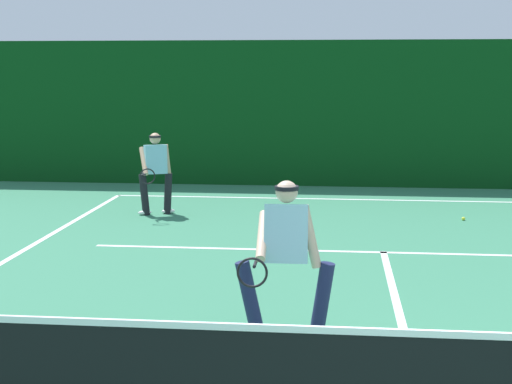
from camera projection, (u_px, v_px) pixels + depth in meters
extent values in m
cube|color=white|center=(370.00, 200.00, 16.20)|extent=(10.94, 0.10, 0.01)
cube|color=white|center=(384.00, 252.00, 11.55)|extent=(8.92, 0.10, 0.01)
cube|color=white|center=(401.00, 319.00, 8.49)|extent=(0.10, 6.40, 0.01)
cube|color=white|center=(444.00, 334.00, 5.19)|extent=(11.80, 0.03, 0.05)
cylinder|color=#1E234C|center=(321.00, 303.00, 7.69)|extent=(0.27, 0.15, 0.84)
cylinder|color=#1E234C|center=(251.00, 301.00, 7.75)|extent=(0.32, 0.16, 0.84)
ellipsoid|color=white|center=(321.00, 338.00, 7.75)|extent=(0.26, 0.12, 0.09)
ellipsoid|color=white|center=(251.00, 336.00, 7.81)|extent=(0.26, 0.12, 0.09)
cube|color=#9EDBEA|center=(286.00, 233.00, 7.61)|extent=(0.44, 0.34, 0.62)
cylinder|color=beige|center=(310.00, 236.00, 7.59)|extent=(0.24, 0.10, 0.64)
cylinder|color=beige|center=(262.00, 236.00, 7.63)|extent=(0.11, 0.59, 0.43)
sphere|color=beige|center=(287.00, 192.00, 7.54)|extent=(0.22, 0.22, 0.22)
cylinder|color=black|center=(287.00, 188.00, 7.53)|extent=(0.25, 0.25, 0.04)
cylinder|color=black|center=(255.00, 263.00, 7.42)|extent=(0.04, 0.26, 0.03)
torus|color=black|center=(252.00, 273.00, 7.09)|extent=(0.29, 0.03, 0.29)
cylinder|color=black|center=(168.00, 193.00, 14.61)|extent=(0.22, 0.20, 0.79)
cylinder|color=black|center=(144.00, 195.00, 14.46)|extent=(0.24, 0.21, 0.79)
ellipsoid|color=white|center=(168.00, 211.00, 14.66)|extent=(0.28, 0.21, 0.09)
ellipsoid|color=white|center=(145.00, 213.00, 14.51)|extent=(0.28, 0.21, 0.09)
cube|color=#8CCCE0|center=(155.00, 159.00, 14.43)|extent=(0.47, 0.40, 0.56)
cylinder|color=tan|center=(167.00, 160.00, 14.50)|extent=(0.17, 0.15, 0.60)
cylinder|color=tan|center=(144.00, 161.00, 14.36)|extent=(0.28, 0.46, 0.52)
sphere|color=tan|center=(155.00, 138.00, 14.36)|extent=(0.21, 0.21, 0.21)
cylinder|color=black|center=(155.00, 137.00, 14.36)|extent=(0.30, 0.30, 0.04)
cylinder|color=black|center=(144.00, 174.00, 14.14)|extent=(0.14, 0.25, 0.03)
torus|color=black|center=(147.00, 176.00, 13.82)|extent=(0.28, 0.15, 0.29)
sphere|color=#D1E033|center=(463.00, 219.00, 13.99)|extent=(0.07, 0.07, 0.07)
cube|color=#093912|center=(368.00, 114.00, 17.75)|extent=(22.34, 0.12, 3.41)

